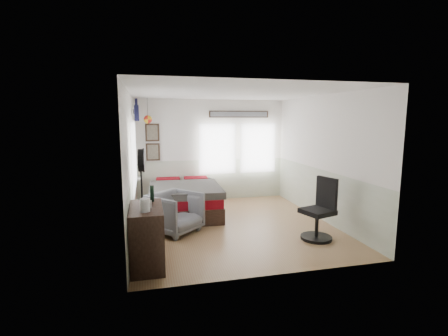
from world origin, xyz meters
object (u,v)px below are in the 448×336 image
at_px(dresser, 147,236).
at_px(armchair, 175,213).
at_px(bed, 185,199).
at_px(nightstand, 206,193).
at_px(task_chair, 320,214).

height_order(dresser, armchair, dresser).
bearing_deg(bed, dresser, -105.95).
height_order(armchair, nightstand, armchair).
relative_size(nightstand, task_chair, 0.39).
relative_size(dresser, nightstand, 2.25).
xyz_separation_m(dresser, task_chair, (3.09, 0.38, 0.01)).
xyz_separation_m(bed, dresser, (-0.86, -2.59, 0.11)).
xyz_separation_m(dresser, nightstand, (1.53, 3.53, -0.23)).
relative_size(bed, armchair, 2.57).
relative_size(dresser, task_chair, 0.88).
relative_size(bed, dresser, 2.23).
relative_size(armchair, nightstand, 1.95).
distance_m(armchair, nightstand, 2.42).
bearing_deg(dresser, task_chair, 6.98).
bearing_deg(dresser, bed, 71.59).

